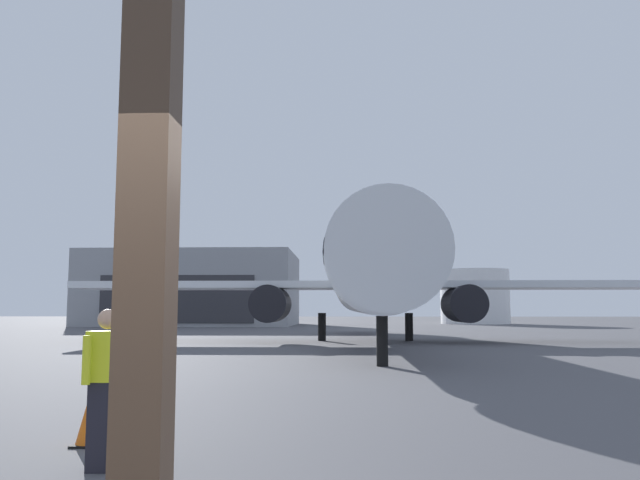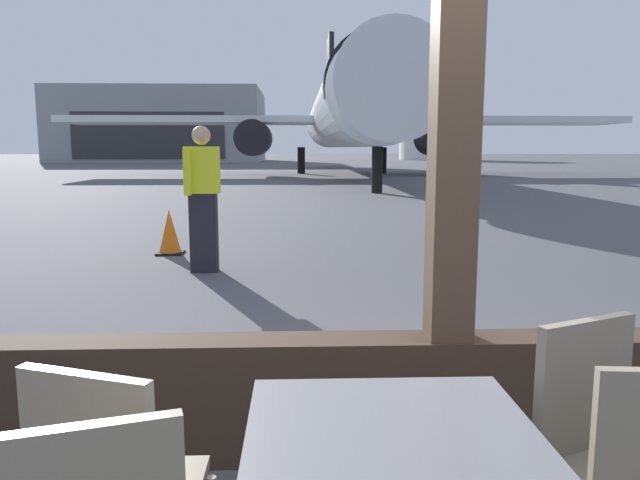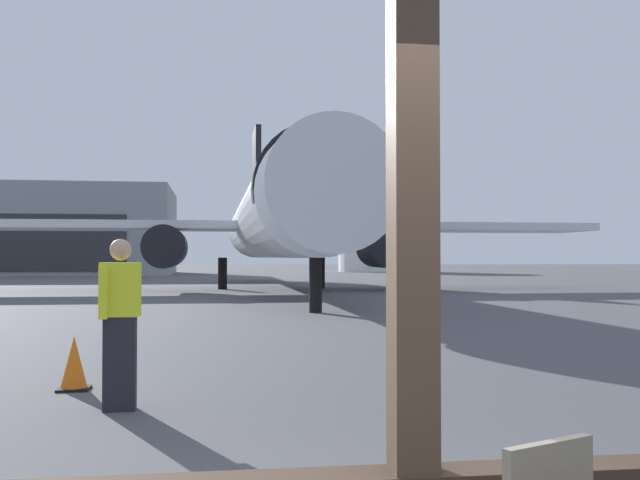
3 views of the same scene
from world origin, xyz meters
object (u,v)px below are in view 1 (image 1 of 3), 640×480
Objects in this scene: airplane at (366,279)px; distant_hangar at (196,290)px; fuel_storage_tank at (475,297)px; ground_crew_worker at (105,386)px; traffic_cone at (88,422)px.

airplane reaches higher than distant_hangar.
airplane is at bearing -108.31° from fuel_storage_tank.
airplane is 1.60× the size of distant_hangar.
distant_hangar is at bearing 102.36° from ground_crew_worker.
traffic_cone is (-0.67, 1.26, -0.60)m from ground_crew_worker.
fuel_storage_tank is (32.00, 7.78, -0.67)m from distant_hangar.
distant_hangar is 32.94m from fuel_storage_tank.
airplane is 26.85m from ground_crew_worker.
ground_crew_worker is 2.76× the size of traffic_cone.
airplane is at bearing 79.99° from traffic_cone.
ground_crew_worker is 0.08× the size of distant_hangar.
fuel_storage_tank is at bearing 13.66° from distant_hangar.
airplane is 19.96× the size of ground_crew_worker.
traffic_cone is 71.70m from fuel_storage_tank.
distant_hangar is (-13.71, 62.56, 2.99)m from ground_crew_worker.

